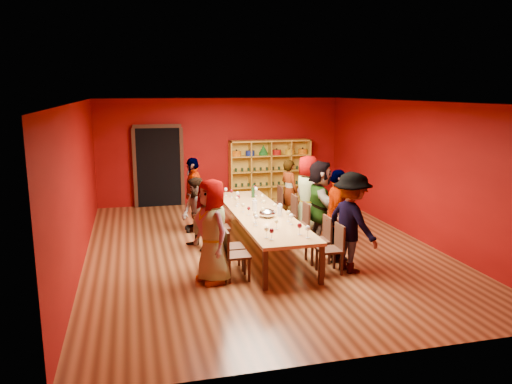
# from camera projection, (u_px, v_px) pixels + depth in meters

# --- Properties ---
(room_shell) EXTENTS (7.10, 9.10, 3.04)m
(room_shell) POSITION_uv_depth(u_px,v_px,m) (261.00, 177.00, 10.08)
(room_shell) COLOR #582D17
(room_shell) RESTS_ON ground
(tasting_table) EXTENTS (1.10, 4.50, 0.75)m
(tasting_table) POSITION_uv_depth(u_px,v_px,m) (261.00, 215.00, 10.25)
(tasting_table) COLOR tan
(tasting_table) RESTS_ON ground
(doorway) EXTENTS (1.40, 0.17, 2.30)m
(doorway) POSITION_uv_depth(u_px,v_px,m) (159.00, 167.00, 13.94)
(doorway) COLOR black
(doorway) RESTS_ON ground
(shelving_unit) EXTENTS (2.40, 0.40, 1.80)m
(shelving_unit) POSITION_uv_depth(u_px,v_px,m) (270.00, 168.00, 14.62)
(shelving_unit) COLOR gold
(shelving_unit) RESTS_ON ground
(chair_person_left_0) EXTENTS (0.42, 0.42, 0.89)m
(chair_person_left_0) POSITION_uv_depth(u_px,v_px,m) (233.00, 252.00, 8.58)
(chair_person_left_0) COLOR black
(chair_person_left_0) RESTS_ON ground
(person_left_0) EXTENTS (0.74, 0.98, 1.79)m
(person_left_0) POSITION_uv_depth(u_px,v_px,m) (212.00, 231.00, 8.41)
(person_left_0) COLOR #5F8BC4
(person_left_0) RESTS_ON ground
(chair_person_left_1) EXTENTS (0.42, 0.42, 0.89)m
(chair_person_left_1) POSITION_uv_depth(u_px,v_px,m) (227.00, 244.00, 9.04)
(chair_person_left_1) COLOR black
(chair_person_left_1) RESTS_ON ground
(person_left_1) EXTENTS (0.58, 0.70, 1.67)m
(person_left_1) POSITION_uv_depth(u_px,v_px,m) (213.00, 227.00, 8.91)
(person_left_1) COLOR #CD8989
(person_left_1) RESTS_ON ground
(chair_person_left_2) EXTENTS (0.42, 0.42, 0.89)m
(chair_person_left_2) POSITION_uv_depth(u_px,v_px,m) (215.00, 225.00, 10.30)
(chair_person_left_2) COLOR black
(chair_person_left_2) RESTS_ON ground
(person_left_2) EXTENTS (0.66, 0.83, 1.50)m
(person_left_2) POSITION_uv_depth(u_px,v_px,m) (197.00, 214.00, 10.16)
(person_left_2) COLOR beige
(person_left_2) RESTS_ON ground
(chair_person_left_4) EXTENTS (0.42, 0.42, 0.89)m
(chair_person_left_4) POSITION_uv_depth(u_px,v_px,m) (205.00, 209.00, 11.63)
(chair_person_left_4) COLOR black
(chair_person_left_4) RESTS_ON ground
(person_left_4) EXTENTS (0.47, 1.01, 1.72)m
(person_left_4) POSITION_uv_depth(u_px,v_px,m) (193.00, 195.00, 11.49)
(person_left_4) COLOR #131A36
(person_left_4) RESTS_ON ground
(chair_person_right_0) EXTENTS (0.42, 0.42, 0.89)m
(chair_person_right_0) POSITION_uv_depth(u_px,v_px,m) (334.00, 246.00, 8.91)
(chair_person_right_0) COLOR black
(chair_person_right_0) RESTS_ON ground
(person_right_0) EXTENTS (0.82, 1.27, 1.82)m
(person_right_0) POSITION_uv_depth(u_px,v_px,m) (352.00, 222.00, 8.90)
(person_right_0) COLOR #CD898A
(person_right_0) RESTS_ON ground
(chair_person_right_1) EXTENTS (0.42, 0.42, 0.89)m
(chair_person_right_1) POSITION_uv_depth(u_px,v_px,m) (322.00, 237.00, 9.45)
(chair_person_right_1) COLOR black
(chair_person_right_1) RESTS_ON ground
(person_right_1) EXTENTS (0.75, 1.13, 1.78)m
(person_right_1) POSITION_uv_depth(u_px,v_px,m) (337.00, 216.00, 9.44)
(person_right_1) COLOR silver
(person_right_1) RESTS_ON ground
(chair_person_right_2) EXTENTS (0.42, 0.42, 0.89)m
(chair_person_right_2) POSITION_uv_depth(u_px,v_px,m) (301.00, 221.00, 10.58)
(chair_person_right_2) COLOR black
(chair_person_right_2) RESTS_ON ground
(person_right_2) EXTENTS (0.67, 1.70, 1.78)m
(person_right_2) POSITION_uv_depth(u_px,v_px,m) (320.00, 202.00, 10.60)
(person_right_2) COLOR beige
(person_right_2) RESTS_ON ground
(chair_person_right_3) EXTENTS (0.42, 0.42, 0.89)m
(chair_person_right_3) POSITION_uv_depth(u_px,v_px,m) (290.00, 212.00, 11.34)
(chair_person_right_3) COLOR black
(chair_person_right_3) RESTS_ON ground
(person_right_3) EXTENTS (0.66, 0.96, 1.78)m
(person_right_3) POSITION_uv_depth(u_px,v_px,m) (308.00, 194.00, 11.36)
(person_right_3) COLOR tan
(person_right_3) RESTS_ON ground
(chair_person_right_4) EXTENTS (0.42, 0.42, 0.89)m
(chair_person_right_4) POSITION_uv_depth(u_px,v_px,m) (276.00, 202.00, 12.40)
(chair_person_right_4) COLOR black
(chair_person_right_4) RESTS_ON ground
(person_right_4) EXTENTS (0.58, 0.67, 1.54)m
(person_right_4) POSITION_uv_depth(u_px,v_px,m) (289.00, 190.00, 12.42)
(person_right_4) COLOR #5778B4
(person_right_4) RESTS_ON ground
(wine_glass_0) EXTENTS (0.09, 0.09, 0.22)m
(wine_glass_0) POSITION_uv_depth(u_px,v_px,m) (255.00, 215.00, 9.44)
(wine_glass_0) COLOR white
(wine_glass_0) RESTS_ON tasting_table
(wine_glass_1) EXTENTS (0.07, 0.07, 0.18)m
(wine_glass_1) POSITION_uv_depth(u_px,v_px,m) (262.00, 196.00, 11.21)
(wine_glass_1) COLOR white
(wine_glass_1) RESTS_ON tasting_table
(wine_glass_2) EXTENTS (0.08, 0.08, 0.20)m
(wine_glass_2) POSITION_uv_depth(u_px,v_px,m) (267.00, 230.00, 8.50)
(wine_glass_2) COLOR white
(wine_glass_2) RESTS_ON tasting_table
(wine_glass_3) EXTENTS (0.09, 0.09, 0.22)m
(wine_glass_3) POSITION_uv_depth(u_px,v_px,m) (308.00, 229.00, 8.48)
(wine_glass_3) COLOR white
(wine_glass_3) RESTS_ON tasting_table
(wine_glass_4) EXTENTS (0.09, 0.09, 0.21)m
(wine_glass_4) POSITION_uv_depth(u_px,v_px,m) (300.00, 226.00, 8.67)
(wine_glass_4) COLOR white
(wine_glass_4) RESTS_ON tasting_table
(wine_glass_5) EXTENTS (0.08, 0.08, 0.21)m
(wine_glass_5) POSITION_uv_depth(u_px,v_px,m) (238.00, 197.00, 11.02)
(wine_glass_5) COLOR white
(wine_glass_5) RESTS_ON tasting_table
(wine_glass_6) EXTENTS (0.09, 0.09, 0.22)m
(wine_glass_6) POSITION_uv_depth(u_px,v_px,m) (237.00, 199.00, 10.80)
(wine_glass_6) COLOR white
(wine_glass_6) RESTS_ON tasting_table
(wine_glass_7) EXTENTS (0.07, 0.07, 0.18)m
(wine_glass_7) POSITION_uv_depth(u_px,v_px,m) (275.00, 206.00, 10.29)
(wine_glass_7) COLOR white
(wine_glass_7) RESTS_ON tasting_table
(wine_glass_8) EXTENTS (0.07, 0.07, 0.18)m
(wine_glass_8) POSITION_uv_depth(u_px,v_px,m) (249.00, 209.00, 10.05)
(wine_glass_8) COLOR white
(wine_glass_8) RESTS_ON tasting_table
(wine_glass_9) EXTENTS (0.09, 0.09, 0.21)m
(wine_glass_9) POSITION_uv_depth(u_px,v_px,m) (291.00, 217.00, 9.33)
(wine_glass_9) COLOR white
(wine_glass_9) RESTS_ON tasting_table
(wine_glass_10) EXTENTS (0.07, 0.07, 0.18)m
(wine_glass_10) POSITION_uv_depth(u_px,v_px,m) (276.00, 222.00, 9.04)
(wine_glass_10) COLOR white
(wine_glass_10) RESTS_ON tasting_table
(wine_glass_11) EXTENTS (0.07, 0.07, 0.18)m
(wine_glass_11) POSITION_uv_depth(u_px,v_px,m) (262.00, 197.00, 11.13)
(wine_glass_11) COLOR white
(wine_glass_11) RESTS_ON tasting_table
(wine_glass_12) EXTENTS (0.09, 0.09, 0.22)m
(wine_glass_12) POSITION_uv_depth(u_px,v_px,m) (254.00, 188.00, 12.05)
(wine_glass_12) COLOR white
(wine_glass_12) RESTS_ON tasting_table
(wine_glass_13) EXTENTS (0.09, 0.09, 0.21)m
(wine_glass_13) POSITION_uv_depth(u_px,v_px,m) (256.00, 189.00, 11.87)
(wine_glass_13) COLOR white
(wine_glass_13) RESTS_ON tasting_table
(wine_glass_14) EXTENTS (0.08, 0.08, 0.21)m
(wine_glass_14) POSITION_uv_depth(u_px,v_px,m) (264.00, 202.00, 10.52)
(wine_glass_14) COLOR white
(wine_glass_14) RESTS_ON tasting_table
(wine_glass_15) EXTENTS (0.08, 0.08, 0.19)m
(wine_glass_15) POSITION_uv_depth(u_px,v_px,m) (226.00, 190.00, 11.91)
(wine_glass_15) COLOR white
(wine_glass_15) RESTS_ON tasting_table
(wine_glass_16) EXTENTS (0.08, 0.08, 0.21)m
(wine_glass_16) POSITION_uv_depth(u_px,v_px,m) (263.00, 210.00, 9.84)
(wine_glass_16) COLOR white
(wine_glass_16) RESTS_ON tasting_table
(wine_glass_17) EXTENTS (0.09, 0.09, 0.22)m
(wine_glass_17) POSITION_uv_depth(u_px,v_px,m) (288.00, 213.00, 9.54)
(wine_glass_17) COLOR white
(wine_glass_17) RESTS_ON tasting_table
(wine_glass_18) EXTENTS (0.08, 0.08, 0.19)m
(wine_glass_18) POSITION_uv_depth(u_px,v_px,m) (243.00, 206.00, 10.28)
(wine_glass_18) COLOR white
(wine_glass_18) RESTS_ON tasting_table
(wine_glass_19) EXTENTS (0.08, 0.08, 0.19)m
(wine_glass_19) POSITION_uv_depth(u_px,v_px,m) (231.00, 191.00, 11.70)
(wine_glass_19) COLOR white
(wine_glass_19) RESTS_ON tasting_table
(wine_glass_20) EXTENTS (0.08, 0.08, 0.20)m
(wine_glass_20) POSITION_uv_depth(u_px,v_px,m) (237.00, 194.00, 11.44)
(wine_glass_20) COLOR white
(wine_glass_20) RESTS_ON tasting_table
(wine_glass_21) EXTENTS (0.09, 0.09, 0.21)m
(wine_glass_21) POSITION_uv_depth(u_px,v_px,m) (280.00, 206.00, 10.15)
(wine_glass_21) COLOR white
(wine_glass_21) RESTS_ON tasting_table
(wine_glass_22) EXTENTS (0.08, 0.08, 0.21)m
(wine_glass_22) POSITION_uv_depth(u_px,v_px,m) (256.00, 218.00, 9.25)
(wine_glass_22) COLOR white
(wine_glass_22) RESTS_ON tasting_table
(wine_glass_23) EXTENTS (0.08, 0.08, 0.20)m
(wine_glass_23) POSITION_uv_depth(u_px,v_px,m) (272.00, 231.00, 8.39)
(wine_glass_23) COLOR white
(wine_glass_23) RESTS_ON tasting_table
(spittoon_bowl) EXTENTS (0.33, 0.33, 0.18)m
(spittoon_bowl) POSITION_uv_depth(u_px,v_px,m) (267.00, 213.00, 9.89)
(spittoon_bowl) COLOR silver
(spittoon_bowl) RESTS_ON tasting_table
(carafe_a) EXTENTS (0.12, 0.12, 0.26)m
(carafe_a) POSITION_uv_depth(u_px,v_px,m) (255.00, 205.00, 10.39)
(carafe_a) COLOR white
(carafe_a) RESTS_ON tasting_table
(carafe_b) EXTENTS (0.10, 0.10, 0.26)m
(carafe_b) POSITION_uv_depth(u_px,v_px,m) (280.00, 211.00, 9.95)
(carafe_b) COLOR white
(carafe_b) RESTS_ON tasting_table
(wine_bottle) EXTENTS (0.10, 0.10, 0.32)m
(wine_bottle) POSITION_uv_depth(u_px,v_px,m) (253.00, 192.00, 11.68)
(wine_bottle) COLOR #123216
(wine_bottle) RESTS_ON tasting_table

